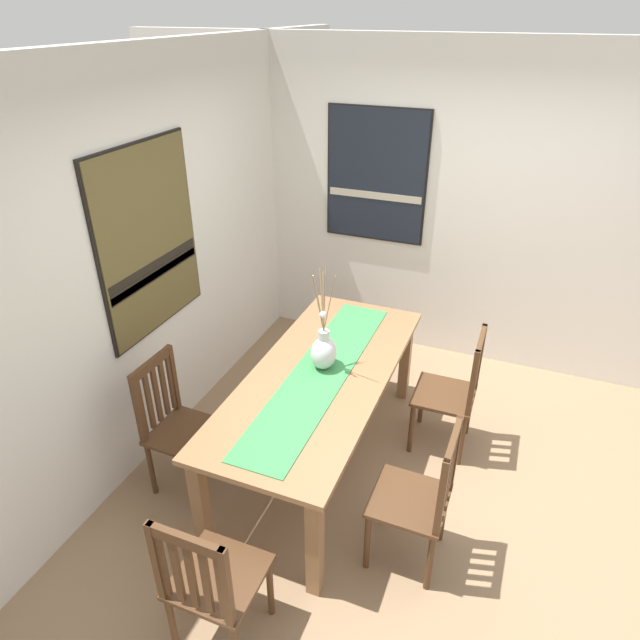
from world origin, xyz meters
name	(u,v)px	position (x,y,z in m)	size (l,w,h in m)	color
ground_plane	(402,483)	(0.00, 0.00, -0.01)	(6.40, 6.40, 0.03)	#8E7051
wall_back	(151,262)	(0.00, 1.86, 1.35)	(6.40, 0.12, 2.70)	silver
wall_side	(470,213)	(1.86, 0.00, 1.35)	(0.12, 6.40, 2.70)	silver
dining_table	(321,386)	(-0.01, 0.61, 0.66)	(2.09, 0.87, 0.77)	#8E6642
table_runner	(321,373)	(-0.01, 0.61, 0.77)	(1.92, 0.36, 0.01)	#388447
centerpiece_vase	(324,351)	(0.06, 0.61, 0.90)	(0.20, 0.20, 0.74)	silver
chair_0	(422,496)	(-0.55, -0.22, 0.50)	(0.42, 0.42, 0.96)	#4C301C
chair_1	(211,581)	(-1.44, 0.60, 0.49)	(0.42, 0.42, 0.95)	#4C301C
chair_2	(454,391)	(0.50, -0.21, 0.49)	(0.42, 0.42, 0.96)	#4C301C
chair_3	(176,423)	(-0.54, 1.41, 0.50)	(0.43, 0.43, 0.96)	#4C301C
painting_on_back_wall	(148,240)	(-0.07, 1.79, 1.54)	(0.96, 0.05, 1.25)	black
painting_on_side_wall	(376,176)	(1.79, 0.82, 1.59)	(0.05, 0.89, 1.14)	black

